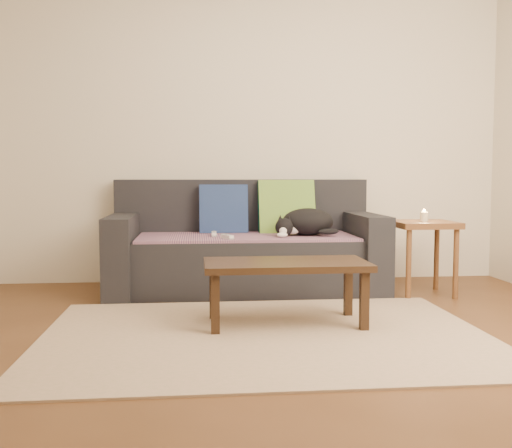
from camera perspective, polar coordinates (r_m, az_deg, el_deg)
The scene contains 13 objects.
ground at distance 3.28m, azimuth 1.22°, elevation -11.33°, with size 4.50×4.50×0.00m, color brown.
back_wall at distance 5.16m, azimuth -1.45°, elevation 9.04°, with size 4.50×0.04×2.60m, color beige.
sofa at distance 4.75m, azimuth -1.04°, elevation -2.55°, with size 2.10×0.94×0.87m.
throw_blanket at distance 4.65m, azimuth -0.95°, elevation -1.21°, with size 1.66×0.74×0.02m, color #482D54.
cushion_navy at distance 4.88m, azimuth -3.11°, elevation 1.42°, with size 0.39×0.10×0.39m, color navy.
cushion_green at distance 4.93m, azimuth 2.91°, elevation 1.45°, with size 0.46×0.12×0.46m, color #0B4738.
cat at distance 4.65m, azimuth 4.77°, elevation 0.16°, with size 0.50×0.37×0.21m.
wii_remote_a at distance 4.62m, azimuth -4.02°, elevation -0.94°, with size 0.15×0.04×0.03m, color white.
wii_remote_b at distance 4.40m, azimuth -2.76°, elevation -1.21°, with size 0.15×0.04×0.03m, color white.
side_table at distance 4.70m, azimuth 15.68°, elevation -0.94°, with size 0.45×0.45×0.56m.
candle at distance 4.69m, azimuth 15.72°, elevation 0.70°, with size 0.06×0.06×0.09m.
rug at distance 3.42m, azimuth 0.92°, elevation -10.55°, with size 2.50×1.80×0.01m, color tan.
coffee_table at distance 3.59m, azimuth 2.87°, elevation -4.35°, with size 0.98×0.49×0.39m.
Camera 1 is at (-0.38, -3.13, 0.90)m, focal length 42.00 mm.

